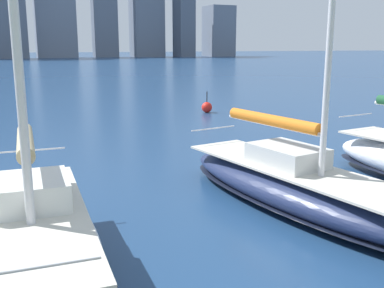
# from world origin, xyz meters

# --- Properties ---
(city_skyline) EXTENTS (164.96, 18.38, 49.89)m
(city_skyline) POSITION_xyz_m (-2.33, -163.50, 18.14)
(city_skyline) COLOR slate
(city_skyline) RESTS_ON ground
(sailboat_orange) EXTENTS (3.84, 9.43, 11.87)m
(sailboat_orange) POSITION_xyz_m (-3.48, -7.20, 0.66)
(sailboat_orange) COLOR navy
(sailboat_orange) RESTS_ON ground
(sailboat_tan) EXTENTS (2.83, 7.22, 12.38)m
(sailboat_tan) POSITION_xyz_m (3.46, -6.11, 0.77)
(sailboat_tan) COLOR white
(sailboat_tan) RESTS_ON ground
(channel_buoy) EXTENTS (0.70, 0.70, 1.40)m
(channel_buoy) POSITION_xyz_m (-8.79, -24.40, 0.36)
(channel_buoy) COLOR red
(channel_buoy) RESTS_ON ground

